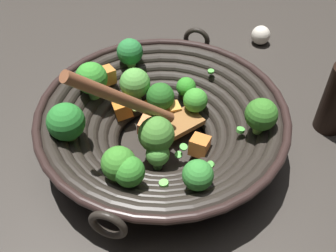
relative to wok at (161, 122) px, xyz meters
name	(u,v)px	position (x,y,z in m)	size (l,w,h in m)	color
ground_plane	(163,146)	(0.00, 0.00, -0.06)	(4.00, 4.00, 0.00)	#332D28
wok	(161,122)	(0.00, 0.00, 0.00)	(0.42, 0.42, 0.23)	black
garlic_bulb	(261,35)	(-0.29, -0.26, -0.04)	(0.04, 0.04, 0.04)	silver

